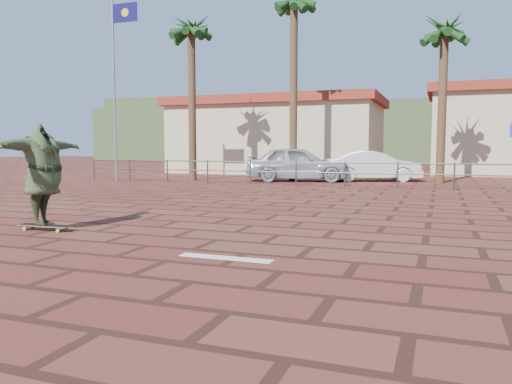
# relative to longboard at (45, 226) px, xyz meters

# --- Properties ---
(ground) EXTENTS (120.00, 120.00, 0.00)m
(ground) POSITION_rel_longboard_xyz_m (3.45, 0.25, -0.09)
(ground) COLOR brown
(ground) RESTS_ON ground
(paint_stripe) EXTENTS (1.40, 0.22, 0.01)m
(paint_stripe) POSITION_rel_longboard_xyz_m (4.15, -0.95, -0.09)
(paint_stripe) COLOR white
(paint_stripe) RESTS_ON ground
(guardrail) EXTENTS (24.06, 0.06, 1.00)m
(guardrail) POSITION_rel_longboard_xyz_m (3.45, 12.25, 0.59)
(guardrail) COLOR #47494F
(guardrail) RESTS_ON ground
(flagpole) EXTENTS (1.30, 0.10, 8.00)m
(flagpole) POSITION_rel_longboard_xyz_m (-6.42, 11.25, 4.55)
(flagpole) COLOR gray
(flagpole) RESTS_ON ground
(palm_far_left) EXTENTS (2.40, 2.40, 8.25)m
(palm_far_left) POSITION_rel_longboard_xyz_m (-4.05, 13.75, 6.74)
(palm_far_left) COLOR brown
(palm_far_left) RESTS_ON ground
(palm_left) EXTENTS (2.40, 2.40, 9.45)m
(palm_left) POSITION_rel_longboard_xyz_m (0.45, 15.25, 7.87)
(palm_left) COLOR brown
(palm_left) RESTS_ON ground
(palm_center) EXTENTS (2.40, 2.40, 7.75)m
(palm_center) POSITION_rel_longboard_xyz_m (6.95, 15.75, 6.27)
(palm_center) COLOR brown
(palm_center) RESTS_ON ground
(building_west) EXTENTS (12.60, 7.60, 4.50)m
(building_west) POSITION_rel_longboard_xyz_m (-2.55, 22.25, 2.19)
(building_west) COLOR beige
(building_west) RESTS_ON ground
(hill_front) EXTENTS (70.00, 18.00, 6.00)m
(hill_front) POSITION_rel_longboard_xyz_m (3.45, 50.25, 2.91)
(hill_front) COLOR #384C28
(hill_front) RESTS_ON ground
(hill_back) EXTENTS (35.00, 14.00, 8.00)m
(hill_back) POSITION_rel_longboard_xyz_m (-18.55, 56.25, 3.91)
(hill_back) COLOR #384C28
(hill_back) RESTS_ON ground
(longboard) EXTENTS (1.11, 0.29, 0.11)m
(longboard) POSITION_rel_longboard_xyz_m (0.00, 0.00, 0.00)
(longboard) COLOR olive
(longboard) RESTS_ON ground
(skateboarder) EXTENTS (0.77, 2.38, 1.91)m
(skateboarder) POSITION_rel_longboard_xyz_m (0.00, 0.00, 0.97)
(skateboarder) COLOR #384A27
(skateboarder) RESTS_ON longboard
(car_silver) EXTENTS (5.03, 2.92, 1.61)m
(car_silver) POSITION_rel_longboard_xyz_m (0.81, 14.78, 0.72)
(car_silver) COLOR #A5A8AC
(car_silver) RESTS_ON ground
(car_white) EXTENTS (4.47, 2.81, 1.39)m
(car_white) POSITION_rel_longboard_xyz_m (4.06, 16.00, 0.61)
(car_white) COLOR silver
(car_white) RESTS_ON ground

